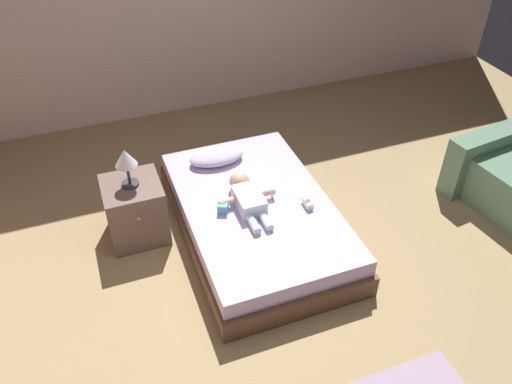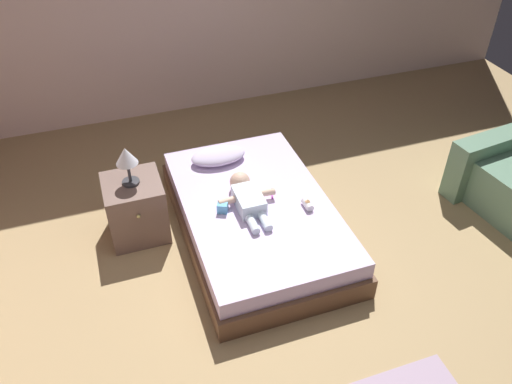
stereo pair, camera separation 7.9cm
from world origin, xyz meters
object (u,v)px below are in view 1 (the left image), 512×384
at_px(lamp, 126,160).
at_px(baby_bottle, 308,203).
at_px(bed, 256,218).
at_px(toothbrush, 272,192).
at_px(baby, 247,196).
at_px(nightstand, 135,210).
at_px(pillow, 217,156).
at_px(toy_block, 223,208).

relative_size(lamp, baby_bottle, 2.76).
bearing_deg(bed, toothbrush, 21.34).
distance_m(toothbrush, baby_bottle, 0.33).
xyz_separation_m(baby, nightstand, (-0.84, 0.32, -0.15)).
relative_size(pillow, toy_block, 4.56).
distance_m(pillow, lamp, 0.92).
height_order(baby, lamp, lamp).
distance_m(bed, nightstand, 0.98).
xyz_separation_m(pillow, toothbrush, (0.29, -0.58, -0.05)).
xyz_separation_m(pillow, baby_bottle, (0.49, -0.84, -0.02)).
height_order(nightstand, toy_block, nightstand).
xyz_separation_m(bed, baby, (-0.07, 0.01, 0.24)).
height_order(toothbrush, nightstand, nightstand).
distance_m(lamp, toy_block, 0.82).
height_order(pillow, lamp, lamp).
distance_m(toothbrush, lamp, 1.18).
bearing_deg(pillow, bed, -78.68).
relative_size(pillow, baby, 0.76).
height_order(baby, nightstand, nightstand).
bearing_deg(lamp, bed, -19.81).
distance_m(baby, toothbrush, 0.24).
distance_m(bed, lamp, 1.14).
xyz_separation_m(baby, lamp, (-0.84, 0.32, 0.35)).
height_order(baby, toy_block, baby).
height_order(pillow, baby_bottle, pillow).
height_order(toy_block, baby_bottle, baby_bottle).
distance_m(bed, baby, 0.25).
bearing_deg(baby_bottle, toy_block, 164.85).
bearing_deg(pillow, toothbrush, -63.64).
bearing_deg(nightstand, pillow, 21.62).
bearing_deg(toothbrush, baby, -167.46).
height_order(toothbrush, lamp, lamp).
relative_size(baby, toy_block, 6.00).
bearing_deg(baby, baby_bottle, -25.59).
bearing_deg(lamp, toothbrush, -14.00).
height_order(nightstand, baby_bottle, nightstand).
bearing_deg(bed, toy_block, -175.36).
bearing_deg(baby, lamp, 159.24).
distance_m(toy_block, baby_bottle, 0.66).
bearing_deg(baby, toothbrush, 12.54).
distance_m(bed, baby_bottle, 0.46).
bearing_deg(bed, nightstand, 160.19).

